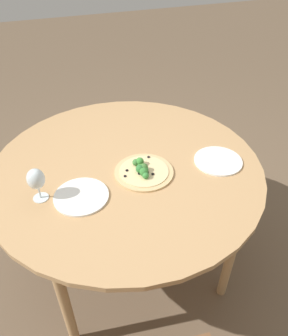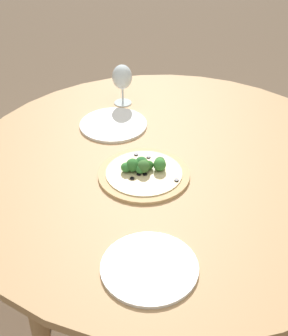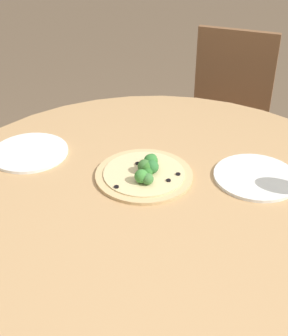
% 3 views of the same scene
% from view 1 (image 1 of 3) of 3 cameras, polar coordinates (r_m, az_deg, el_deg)
% --- Properties ---
extents(ground_plane, '(12.00, 12.00, 0.00)m').
position_cam_1_polar(ground_plane, '(2.23, -2.43, -14.74)').
color(ground_plane, brown).
extents(dining_table, '(1.40, 1.40, 0.75)m').
position_cam_1_polar(dining_table, '(1.72, -3.05, -0.97)').
color(dining_table, tan).
rests_on(dining_table, ground_plane).
extents(pizza, '(0.30, 0.30, 0.06)m').
position_cam_1_polar(pizza, '(1.62, -0.12, -0.43)').
color(pizza, tan).
rests_on(pizza, dining_table).
extents(wine_glass, '(0.08, 0.08, 0.17)m').
position_cam_1_polar(wine_glass, '(1.50, -18.29, -1.93)').
color(wine_glass, silver).
rests_on(wine_glass, dining_table).
extents(plate_near, '(0.25, 0.25, 0.01)m').
position_cam_1_polar(plate_near, '(1.75, 12.78, 1.23)').
color(plate_near, white).
rests_on(plate_near, dining_table).
extents(plate_far, '(0.25, 0.25, 0.01)m').
position_cam_1_polar(plate_far, '(1.53, -10.87, -4.85)').
color(plate_far, white).
rests_on(plate_far, dining_table).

